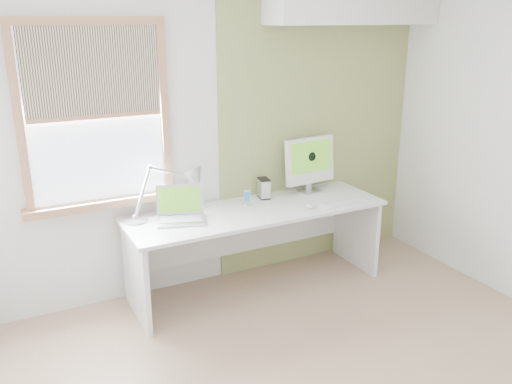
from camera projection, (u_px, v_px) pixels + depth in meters
room at (340, 193)px, 3.07m from camera, size 4.04×3.54×2.64m
accent_wall at (318, 125)px, 4.98m from camera, size 2.00×0.02×2.60m
window at (96, 117)px, 4.01m from camera, size 1.20×0.14×1.42m
desk at (253, 228)px, 4.61m from camera, size 2.20×0.70×0.73m
desk_lamp at (184, 185)px, 4.38m from camera, size 0.78×0.32×0.43m
laptop at (180, 211)px, 4.25m from camera, size 0.44×0.40×0.26m
phone_dock at (247, 200)px, 4.58m from camera, size 0.08×0.08×0.13m
external_drive at (264, 188)px, 4.74m from camera, size 0.11×0.15×0.18m
imac at (310, 162)px, 4.87m from camera, size 0.51×0.18×0.50m
keyboard at (345, 202)px, 4.62m from camera, size 0.44×0.13×0.02m
mouse at (310, 206)px, 4.52m from camera, size 0.08×0.11×0.03m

